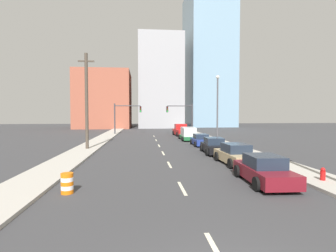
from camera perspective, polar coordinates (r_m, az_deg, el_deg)
The scene contains 23 objects.
sidewalk_left at distance 53.27m, azimuth -11.89°, elevation -1.36°, with size 2.67×96.59×0.16m.
sidewalk_right at distance 53.83m, azimuth 4.74°, elevation -1.27°, with size 2.67×96.59×0.16m.
lane_stripe_at_8m at distance 13.31m, azimuth 3.08°, elevation -13.35°, with size 0.16×2.40×0.01m, color beige.
lane_stripe_at_14m at distance 19.19m, azimuth 0.29°, elevation -8.40°, with size 0.16×2.40×0.01m, color beige.
lane_stripe_at_20m at distance 24.74m, azimuth -1.07°, elevation -5.93°, with size 0.16×2.40×0.01m, color beige.
lane_stripe_at_26m at distance 30.61m, azimuth -1.96°, elevation -4.30°, with size 0.16×2.40×0.01m, color beige.
lane_stripe_at_32m at distance 37.17m, azimuth -2.62°, elevation -3.09°, with size 0.16×2.40×0.01m, color beige.
lane_stripe_at_39m at distance 44.16m, azimuth -3.10°, elevation -2.20°, with size 0.16×2.40×0.01m, color beige.
building_brick_left at distance 73.85m, azimuth -13.64°, elevation 5.48°, with size 14.00×16.00×15.05m.
building_office_center at distance 77.72m, azimuth -1.93°, elevation 9.11°, with size 12.00×20.00×25.10m.
building_glass_right at distance 85.36m, azimuth 8.63°, elevation 14.17°, with size 13.00×20.00×41.82m.
traffic_signal_left at distance 47.94m, azimuth -9.73°, elevation 2.57°, with size 4.92×0.35×5.61m.
traffic_signal_right at distance 48.44m, azimuth 3.52°, elevation 2.60°, with size 4.92×0.35×5.61m.
utility_pole_left_mid at distance 27.87m, azimuth -17.30°, elevation 5.26°, with size 1.60×0.32×9.81m.
traffic_barrel at distance 13.18m, azimuth -21.11°, elevation -11.55°, with size 0.56×0.56×0.95m.
street_lamp at distance 33.95m, azimuth 10.72°, elevation 4.73°, with size 0.44×0.44×8.60m.
fire_hydrant at distance 16.31m, azimuth 30.64°, elevation -9.25°, with size 0.26×0.26×0.84m.
sedan_maroon at distance 14.93m, azimuth 20.18°, elevation -9.05°, with size 2.30×4.64×1.49m.
sedan_tan at distance 19.87m, azimuth 14.53°, elevation -6.09°, with size 2.23×4.82×1.51m.
sedan_black at distance 24.93m, azimuth 9.94°, elevation -4.34°, with size 2.21×4.77×1.49m.
sedan_blue at distance 30.94m, azimuth 7.14°, elevation -3.10°, with size 2.03×4.26×1.35m.
box_truck_green at distance 37.43m, azimuth 4.39°, elevation -1.72°, with size 2.33×5.96×1.82m.
pickup_truck_red at distance 45.20m, azimuth 2.93°, elevation -1.06°, with size 2.71×5.89×1.98m.
Camera 1 is at (-1.95, -4.54, 3.65)m, focal length 28.00 mm.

